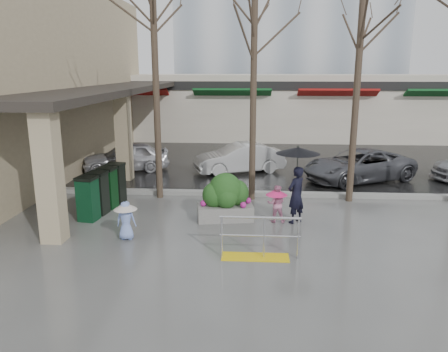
# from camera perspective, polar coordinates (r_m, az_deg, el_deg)

# --- Properties ---
(ground) EXTENTS (120.00, 120.00, 0.00)m
(ground) POSITION_cam_1_polar(r_m,az_deg,el_deg) (11.75, -2.34, -7.98)
(ground) COLOR #51514F
(ground) RESTS_ON ground
(street_asphalt) EXTENTS (120.00, 36.00, 0.01)m
(street_asphalt) POSITION_cam_1_polar(r_m,az_deg,el_deg) (33.15, 1.65, 6.29)
(street_asphalt) COLOR black
(street_asphalt) RESTS_ON ground
(curb) EXTENTS (120.00, 0.30, 0.15)m
(curb) POSITION_cam_1_polar(r_m,az_deg,el_deg) (15.50, -0.80, -2.23)
(curb) COLOR gray
(curb) RESTS_ON ground
(near_building) EXTENTS (6.00, 18.00, 8.00)m
(near_building) POSITION_cam_1_polar(r_m,az_deg,el_deg) (21.42, -25.21, 11.59)
(near_building) COLOR tan
(near_building) RESTS_ON ground
(canopy_slab) EXTENTS (2.80, 18.00, 0.25)m
(canopy_slab) POSITION_cam_1_polar(r_m,az_deg,el_deg) (19.78, -14.16, 11.29)
(canopy_slab) COLOR #2D2823
(canopy_slab) RESTS_ON pillar_front
(pillar_front) EXTENTS (0.55, 0.55, 3.50)m
(pillar_front) POSITION_cam_1_polar(r_m,az_deg,el_deg) (11.82, -21.86, 0.04)
(pillar_front) COLOR tan
(pillar_front) RESTS_ON ground
(pillar_back) EXTENTS (0.55, 0.55, 3.50)m
(pillar_back) POSITION_cam_1_polar(r_m,az_deg,el_deg) (17.79, -12.98, 5.04)
(pillar_back) COLOR tan
(pillar_back) RESTS_ON ground
(storefront_row) EXTENTS (34.00, 6.74, 4.00)m
(storefront_row) POSITION_cam_1_polar(r_m,az_deg,el_deg) (28.92, 5.41, 9.12)
(storefront_row) COLOR beige
(storefront_row) RESTS_ON ground
(handrail) EXTENTS (1.90, 0.50, 1.03)m
(handrail) POSITION_cam_1_polar(r_m,az_deg,el_deg) (10.44, 4.47, -8.68)
(handrail) COLOR yellow
(handrail) RESTS_ON ground
(tree_west) EXTENTS (3.20, 3.20, 6.80)m
(tree_west) POSITION_cam_1_polar(r_m,az_deg,el_deg) (14.81, -9.07, 16.46)
(tree_west) COLOR #382B21
(tree_west) RESTS_ON ground
(tree_midwest) EXTENTS (3.20, 3.20, 7.00)m
(tree_midwest) POSITION_cam_1_polar(r_m,az_deg,el_deg) (14.47, 3.96, 17.25)
(tree_midwest) COLOR #382B21
(tree_midwest) RESTS_ON ground
(tree_mideast) EXTENTS (3.20, 3.20, 6.50)m
(tree_mideast) POSITION_cam_1_polar(r_m,az_deg,el_deg) (14.83, 17.27, 15.16)
(tree_mideast) COLOR #382B21
(tree_mideast) RESTS_ON ground
(woman) EXTENTS (1.25, 1.25, 2.27)m
(woman) POSITION_cam_1_polar(r_m,az_deg,el_deg) (12.59, 9.49, -0.12)
(woman) COLOR black
(woman) RESTS_ON ground
(child_pink) EXTENTS (0.63, 0.63, 1.11)m
(child_pink) POSITION_cam_1_polar(r_m,az_deg,el_deg) (12.76, 6.86, -3.27)
(child_pink) COLOR pink
(child_pink) RESTS_ON ground
(child_blue) EXTENTS (0.61, 0.61, 1.04)m
(child_blue) POSITION_cam_1_polar(r_m,az_deg,el_deg) (11.68, -12.70, -5.17)
(child_blue) COLOR #7F99E2
(child_blue) RESTS_ON ground
(planter) EXTENTS (1.73, 1.06, 1.41)m
(planter) POSITION_cam_1_polar(r_m,az_deg,el_deg) (12.88, 0.20, -2.81)
(planter) COLOR slate
(planter) RESTS_ON ground
(news_boxes) EXTENTS (0.88, 2.43, 1.33)m
(news_boxes) POSITION_cam_1_polar(r_m,az_deg,el_deg) (14.18, -15.55, -1.80)
(news_boxes) COLOR #0E3E21
(news_boxes) RESTS_ON ground
(car_a) EXTENTS (3.97, 2.46, 1.26)m
(car_a) POSITION_cam_1_polar(r_m,az_deg,el_deg) (19.54, -12.67, 2.49)
(car_a) COLOR silver
(car_a) RESTS_ON ground
(car_b) EXTENTS (4.05, 2.58, 1.26)m
(car_b) POSITION_cam_1_polar(r_m,az_deg,el_deg) (18.76, 2.04, 2.35)
(car_b) COLOR silver
(car_b) RESTS_ON ground
(car_c) EXTENTS (4.99, 3.86, 1.26)m
(car_c) POSITION_cam_1_polar(r_m,az_deg,el_deg) (18.15, 17.16, 1.35)
(car_c) COLOR #53555B
(car_c) RESTS_ON ground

